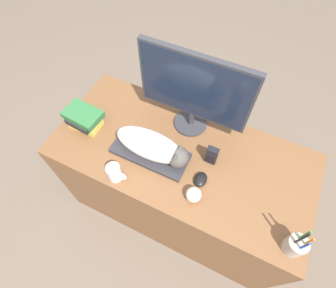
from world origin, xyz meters
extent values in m
plane|color=#6B5B4C|center=(0.00, 0.00, 0.00)|extent=(12.00, 12.00, 0.00)
cube|color=brown|center=(0.00, 0.33, 0.39)|extent=(1.41, 0.66, 0.78)
cube|color=#2D2D33|center=(-0.15, 0.25, 0.79)|extent=(0.41, 0.17, 0.02)
ellipsoid|color=white|center=(-0.15, 0.25, 0.87)|extent=(0.37, 0.15, 0.14)
sphere|color=#4C4742|center=(0.01, 0.25, 0.86)|extent=(0.11, 0.11, 0.11)
cone|color=#4C4742|center=(0.01, 0.23, 0.92)|extent=(0.04, 0.04, 0.04)
cone|color=#4C4742|center=(0.01, 0.28, 0.92)|extent=(0.04, 0.04, 0.04)
cylinder|color=#333338|center=(-0.04, 0.53, 0.78)|extent=(0.19, 0.19, 0.02)
cylinder|color=#333338|center=(-0.04, 0.53, 0.84)|extent=(0.04, 0.04, 0.10)
cube|color=#333338|center=(-0.04, 0.53, 1.07)|extent=(0.58, 0.03, 0.38)
cube|color=#192338|center=(-0.04, 0.52, 1.07)|extent=(0.55, 0.01, 0.36)
ellipsoid|color=black|center=(0.15, 0.22, 0.79)|extent=(0.06, 0.09, 0.03)
cylinder|color=silver|center=(-0.24, 0.06, 0.83)|extent=(0.07, 0.07, 0.10)
torus|color=silver|center=(-0.21, 0.06, 0.83)|extent=(0.07, 0.01, 0.07)
cylinder|color=#B2A893|center=(0.63, 0.10, 0.82)|extent=(0.09, 0.09, 0.09)
cylinder|color=orange|center=(0.64, 0.11, 0.88)|extent=(0.01, 0.01, 0.14)
cylinder|color=#338C38|center=(0.62, 0.12, 0.90)|extent=(0.01, 0.01, 0.16)
cylinder|color=black|center=(0.61, 0.10, 0.91)|extent=(0.01, 0.01, 0.19)
cylinder|color=#1E47B2|center=(0.63, 0.08, 0.88)|extent=(0.01, 0.01, 0.14)
sphere|color=beige|center=(0.15, 0.13, 0.81)|extent=(0.08, 0.08, 0.08)
cube|color=black|center=(0.15, 0.35, 0.83)|extent=(0.06, 0.03, 0.12)
cube|color=black|center=(0.15, 0.34, 0.82)|extent=(0.04, 0.00, 0.05)
cube|color=#CCC14C|center=(-0.57, 0.26, 0.79)|extent=(0.17, 0.12, 0.04)
cube|color=black|center=(-0.57, 0.27, 0.83)|extent=(0.17, 0.16, 0.03)
cube|color=#2D6B38|center=(-0.57, 0.27, 0.86)|extent=(0.21, 0.15, 0.03)
camera|label=1|loc=(0.24, -0.33, 1.99)|focal=28.00mm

